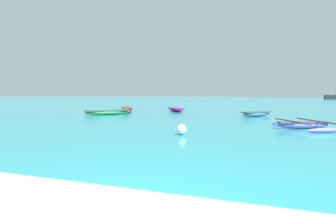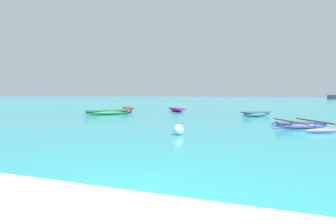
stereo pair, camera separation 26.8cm
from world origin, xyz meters
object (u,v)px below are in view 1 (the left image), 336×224
Objects in this scene: moored_boat_4 at (107,112)px; mooring_buoy_0 at (182,130)px; moored_boat_1 at (303,125)px; moored_boat_3 at (127,109)px; moored_boat_0 at (176,110)px; moored_boat_2 at (256,114)px.

mooring_buoy_0 is (8.71, -8.39, 0.00)m from moored_boat_4.
moored_boat_4 is at bearing 133.56° from moored_boat_1.
mooring_buoy_0 is (-4.75, -4.01, 0.03)m from moored_boat_1.
moored_boat_3 is (-13.78, 8.15, 0.04)m from moored_boat_1.
moored_boat_3 is (-4.00, -1.76, 0.05)m from moored_boat_0.
moored_boat_4 is (-3.67, -5.52, 0.03)m from moored_boat_0.
mooring_buoy_0 is (-2.12, -10.66, 0.01)m from moored_boat_2.
moored_boat_1 is 14.15m from moored_boat_4.
mooring_buoy_0 is (5.03, -13.91, 0.03)m from moored_boat_0.
moored_boat_0 is 6.63m from moored_boat_4.
mooring_buoy_0 is at bearing 2.88° from moored_boat_3.
moored_boat_3 is at bearing 121.02° from moored_boat_1.
moored_boat_2 is at bearing 83.17° from moored_boat_1.
moored_boat_2 is 11.25m from moored_boat_3.
moored_boat_4 is at bearing 136.04° from mooring_buoy_0.
moored_boat_2 is (-2.63, 6.65, 0.02)m from moored_boat_1.
moored_boat_3 is at bearing 126.61° from mooring_buoy_0.
moored_boat_2 is 10.87m from mooring_buoy_0.
mooring_buoy_0 is at bearing -92.69° from moored_boat_4.
moored_boat_4 reaches higher than moored_boat_0.
moored_boat_0 is 0.79× the size of moored_boat_4.
moored_boat_2 is at bearing -36.89° from moored_boat_4.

